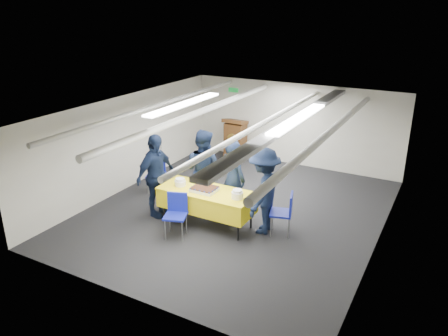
{
  "coord_description": "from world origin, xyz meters",
  "views": [
    {
      "loc": [
        3.94,
        -7.78,
        4.32
      ],
      "look_at": [
        -0.21,
        -0.2,
        1.05
      ],
      "focal_mm": 35.0,
      "sensor_mm": 36.0,
      "label": 1
    }
  ],
  "objects": [
    {
      "name": "chair_left",
      "position": [
        -2.21,
        0.06,
        0.53
      ],
      "size": [
        0.55,
        0.55,
        0.87
      ],
      "color": "gray",
      "rests_on": "ground"
    },
    {
      "name": "sailor_a",
      "position": [
        0.01,
        -0.21,
        0.86
      ],
      "size": [
        0.71,
        0.56,
        1.72
      ],
      "primitive_type": "imported",
      "rotation": [
        0.0,
        0.0,
        2.89
      ],
      "color": "black",
      "rests_on": "ground"
    },
    {
      "name": "serving_table",
      "position": [
        -0.26,
        -0.84,
        0.56
      ],
      "size": [
        1.98,
        0.82,
        0.77
      ],
      "color": "black",
      "rests_on": "ground"
    },
    {
      "name": "plate_stack_left",
      "position": [
        -0.87,
        -0.89,
        0.84
      ],
      "size": [
        0.23,
        0.23,
        0.16
      ],
      "color": "white",
      "rests_on": "serving_table"
    },
    {
      "name": "plate_stack_right",
      "position": [
        0.46,
        -0.89,
        0.85
      ],
      "size": [
        0.23,
        0.23,
        0.18
      ],
      "color": "white",
      "rests_on": "serving_table"
    },
    {
      "name": "sailor_b",
      "position": [
        -0.75,
        -0.16,
        0.9
      ],
      "size": [
        0.88,
        0.69,
        1.81
      ],
      "primitive_type": "imported",
      "rotation": [
        0.0,
        0.0,
        3.13
      ],
      "color": "black",
      "rests_on": "ground"
    },
    {
      "name": "room_shell",
      "position": [
        0.09,
        0.41,
        1.81
      ],
      "size": [
        6.0,
        7.0,
        2.3
      ],
      "color": "beige",
      "rests_on": "ground"
    },
    {
      "name": "sheet_cake",
      "position": [
        -0.28,
        -0.89,
        0.81
      ],
      "size": [
        0.51,
        0.4,
        0.09
      ],
      "color": "white",
      "rests_on": "serving_table"
    },
    {
      "name": "chair_near",
      "position": [
        -0.56,
        -1.5,
        0.53
      ],
      "size": [
        0.54,
        0.54,
        0.87
      ],
      "color": "gray",
      "rests_on": "ground"
    },
    {
      "name": "sailor_c",
      "position": [
        -1.43,
        -0.97,
        0.91
      ],
      "size": [
        0.55,
        1.1,
        1.82
      ],
      "primitive_type": "imported",
      "rotation": [
        0.0,
        0.0,
        1.46
      ],
      "color": "black",
      "rests_on": "ground"
    },
    {
      "name": "ground",
      "position": [
        0.0,
        0.0,
        0.0
      ],
      "size": [
        7.0,
        7.0,
        0.0
      ],
      "primitive_type": "plane",
      "color": "black",
      "rests_on": "ground"
    },
    {
      "name": "podium",
      "position": [
        -1.6,
        3.05,
        0.61
      ],
      "size": [
        0.62,
        0.53,
        1.25
      ],
      "color": "brown",
      "rests_on": "ground"
    },
    {
      "name": "chair_right",
      "position": [
        1.3,
        -0.45,
        0.53
      ],
      "size": [
        0.52,
        0.52,
        0.87
      ],
      "color": "gray",
      "rests_on": "ground"
    },
    {
      "name": "sailor_d",
      "position": [
        0.87,
        -0.55,
        0.87
      ],
      "size": [
        0.73,
        1.18,
        1.75
      ],
      "primitive_type": "imported",
      "rotation": [
        0.0,
        0.0,
        -1.49
      ],
      "color": "black",
      "rests_on": "ground"
    }
  ]
}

